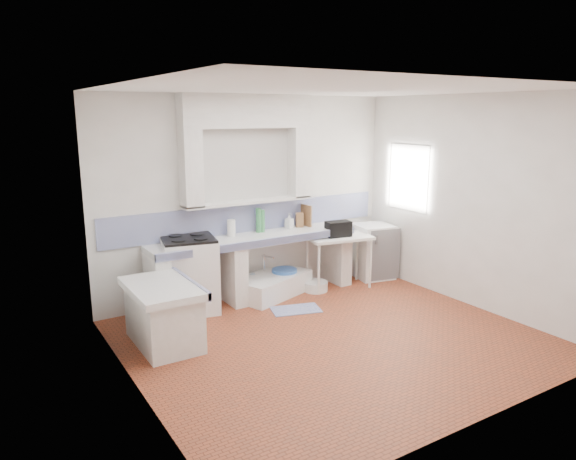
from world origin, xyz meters
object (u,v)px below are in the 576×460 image
stove (190,276)px  fridge (373,251)px  sink (272,286)px  side_table (339,262)px

stove → fridge: size_ratio=1.13×
stove → fridge: (3.00, -0.14, -0.06)m
stove → fridge: stove is taller
stove → sink: 1.26m
side_table → sink: bearing=179.4°
stove → sink: (1.21, -0.04, -0.34)m
side_table → fridge: 0.77m
sink → side_table: bearing=-31.1°
sink → fridge: (1.79, -0.10, 0.29)m
side_table → stove: bearing=-175.6°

